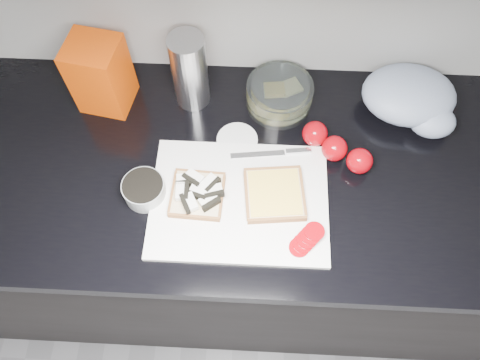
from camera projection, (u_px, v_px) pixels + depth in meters
The scene contains 14 objects.
base_cabinet at pixel (265, 236), 1.53m from camera, with size 3.50×0.60×0.86m, color black.
countertop at pixel (274, 169), 1.13m from camera, with size 3.50×0.64×0.04m, color black.
cutting_board at pixel (239, 201), 1.06m from camera, with size 0.40×0.30×0.01m, color white.
bread_left at pixel (197, 193), 1.05m from camera, with size 0.13×0.13×0.04m.
bread_right at pixel (274, 194), 1.05m from camera, with size 0.15×0.15×0.02m.
tomato_slices at pixel (307, 239), 1.00m from camera, with size 0.09×0.09×0.02m.
knife at pixel (281, 152), 1.11m from camera, with size 0.19×0.04×0.01m.
seed_tub at pixel (144, 189), 1.05m from camera, with size 0.10×0.10×0.05m.
tub_lid at pixel (237, 140), 1.14m from camera, with size 0.10×0.10×0.01m, color silver.
glass_bowl at pixel (279, 95), 1.17m from camera, with size 0.17×0.17×0.07m.
bread_bag at pixel (101, 75), 1.12m from camera, with size 0.12×0.11×0.19m, color red.
steel_canister at pixel (190, 71), 1.11m from camera, with size 0.09×0.09×0.20m, color silver.
grocery_bag at pixel (412, 99), 1.14m from camera, with size 0.23×0.21×0.10m.
whole_tomatoes at pixel (336, 148), 1.10m from camera, with size 0.16×0.13×0.06m.
Camera 1 is at (-0.06, 0.65, 1.87)m, focal length 35.00 mm.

